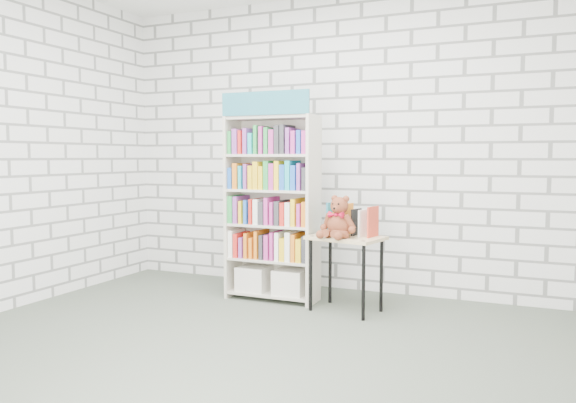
% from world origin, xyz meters
% --- Properties ---
extents(ground, '(4.50, 4.50, 0.00)m').
position_xyz_m(ground, '(0.00, 0.00, 0.00)').
color(ground, '#464E42').
rests_on(ground, ground).
extents(room_shell, '(4.52, 4.02, 2.81)m').
position_xyz_m(room_shell, '(0.00, 0.00, 1.78)').
color(room_shell, silver).
rests_on(room_shell, ground).
extents(bookshelf, '(0.82, 0.32, 1.83)m').
position_xyz_m(bookshelf, '(-0.38, 1.36, 0.84)').
color(bookshelf, beige).
rests_on(bookshelf, ground).
extents(display_table, '(0.65, 0.51, 0.62)m').
position_xyz_m(display_table, '(0.34, 1.24, 0.54)').
color(display_table, tan).
rests_on(display_table, ground).
extents(table_books, '(0.43, 0.26, 0.24)m').
position_xyz_m(table_books, '(0.36, 1.33, 0.75)').
color(table_books, teal).
rests_on(table_books, display_table).
extents(teddy_bear, '(0.31, 0.30, 0.34)m').
position_xyz_m(teddy_bear, '(0.30, 1.15, 0.76)').
color(teddy_bear, maroon).
rests_on(teddy_bear, display_table).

